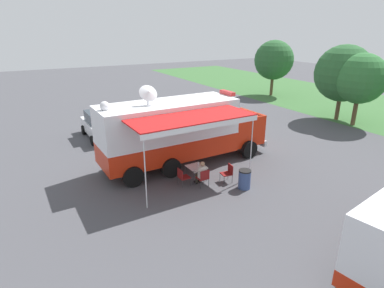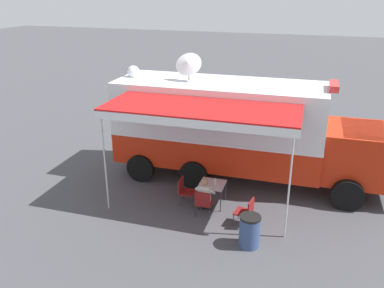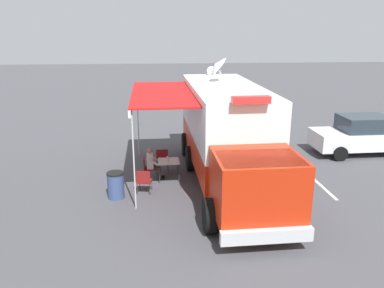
# 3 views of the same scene
# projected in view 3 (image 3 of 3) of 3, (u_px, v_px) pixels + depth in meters

# --- Properties ---
(ground_plane) EXTENTS (100.00, 100.00, 0.00)m
(ground_plane) POSITION_uv_depth(u_px,v_px,m) (223.00, 173.00, 15.23)
(ground_plane) COLOR #47474C
(lot_stripe) EXTENTS (0.25, 4.80, 0.01)m
(lot_stripe) POSITION_uv_depth(u_px,v_px,m) (309.00, 174.00, 15.12)
(lot_stripe) COLOR silver
(lot_stripe) RESTS_ON ground
(command_truck) EXTENTS (5.07, 9.55, 4.53)m
(command_truck) POSITION_uv_depth(u_px,v_px,m) (227.00, 131.00, 13.96)
(command_truck) COLOR red
(command_truck) RESTS_ON ground
(folding_table) EXTENTS (0.82, 0.82, 0.73)m
(folding_table) POSITION_uv_depth(u_px,v_px,m) (169.00, 162.00, 14.49)
(folding_table) COLOR silver
(folding_table) RESTS_ON ground
(water_bottle) EXTENTS (0.07, 0.07, 0.22)m
(water_bottle) POSITION_uv_depth(u_px,v_px,m) (168.00, 159.00, 14.34)
(water_bottle) COLOR silver
(water_bottle) RESTS_ON folding_table
(folding_chair_at_table) EXTENTS (0.49, 0.49, 0.87)m
(folding_chair_at_table) POSITION_uv_depth(u_px,v_px,m) (148.00, 166.00, 14.51)
(folding_chair_at_table) COLOR maroon
(folding_chair_at_table) RESTS_ON ground
(folding_chair_beside_table) EXTENTS (0.49, 0.49, 0.87)m
(folding_chair_beside_table) POSITION_uv_depth(u_px,v_px,m) (162.00, 159.00, 15.33)
(folding_chair_beside_table) COLOR maroon
(folding_chair_beside_table) RESTS_ON ground
(folding_chair_spare_by_truck) EXTENTS (0.54, 0.54, 0.87)m
(folding_chair_spare_by_truck) POSITION_uv_depth(u_px,v_px,m) (144.00, 180.00, 13.23)
(folding_chair_spare_by_truck) COLOR maroon
(folding_chair_spare_by_truck) RESTS_ON ground
(seated_responder) EXTENTS (0.67, 0.56, 1.25)m
(seated_responder) POSITION_uv_depth(u_px,v_px,m) (152.00, 163.00, 14.49)
(seated_responder) COLOR silver
(seated_responder) RESTS_ON ground
(trash_bin) EXTENTS (0.57, 0.57, 0.91)m
(trash_bin) POSITION_uv_depth(u_px,v_px,m) (116.00, 185.00, 12.92)
(trash_bin) COLOR #384C7F
(trash_bin) RESTS_ON ground
(car_behind_truck) EXTENTS (4.23, 2.08, 1.76)m
(car_behind_truck) POSITION_uv_depth(u_px,v_px,m) (360.00, 135.00, 17.42)
(car_behind_truck) COLOR silver
(car_behind_truck) RESTS_ON ground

